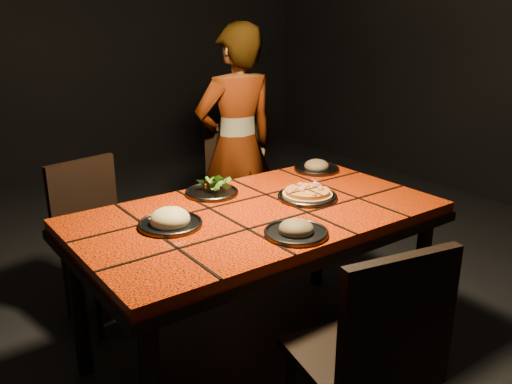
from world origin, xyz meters
TOP-DOWN VIEW (x-y plane):
  - room_shell at (0.00, 0.00)m, footprint 6.04×7.04m
  - dining_table at (0.00, 0.00)m, footprint 1.62×0.92m
  - chair_near at (-0.12, -0.81)m, footprint 0.49×0.49m
  - chair_far_left at (-0.46, 0.83)m, footprint 0.45×0.45m
  - chair_far_right at (0.58, 1.00)m, footprint 0.51×0.51m
  - diner at (0.55, 0.97)m, footprint 0.59×0.42m
  - plate_pizza at (0.28, -0.01)m, footprint 0.28×0.28m
  - plate_pasta at (-0.40, 0.07)m, footprint 0.27×0.27m
  - plate_salad at (-0.05, 0.31)m, footprint 0.26×0.26m
  - plate_mushroom_a at (-0.04, -0.31)m, footprint 0.26×0.26m
  - plate_mushroom_b at (0.63, 0.31)m, footprint 0.25×0.25m

SIDE VIEW (x-z plane):
  - chair_far_left at x=-0.46m, z-range 0.06..0.91m
  - chair_far_right at x=0.58m, z-range 0.06..0.95m
  - chair_near at x=-0.12m, z-range 0.07..0.99m
  - dining_table at x=0.00m, z-range 0.30..1.05m
  - diner at x=0.55m, z-range 0.00..1.53m
  - plate_pizza at x=0.28m, z-range 0.75..0.79m
  - plate_mushroom_b at x=0.63m, z-range 0.73..0.81m
  - plate_mushroom_a at x=-0.04m, z-range 0.73..0.81m
  - plate_pasta at x=-0.40m, z-range 0.73..0.82m
  - plate_salad at x=-0.05m, z-range 0.74..0.81m
  - room_shell at x=0.00m, z-range -0.04..3.04m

